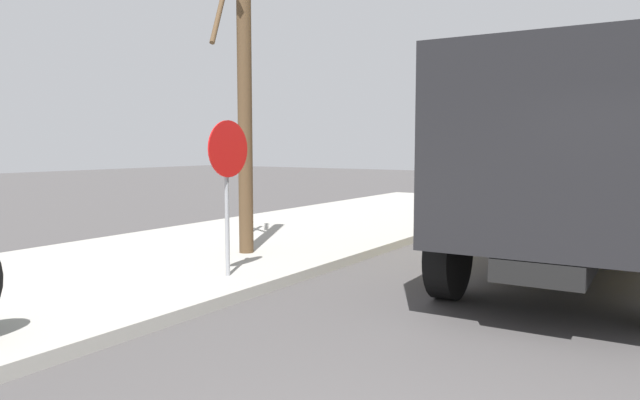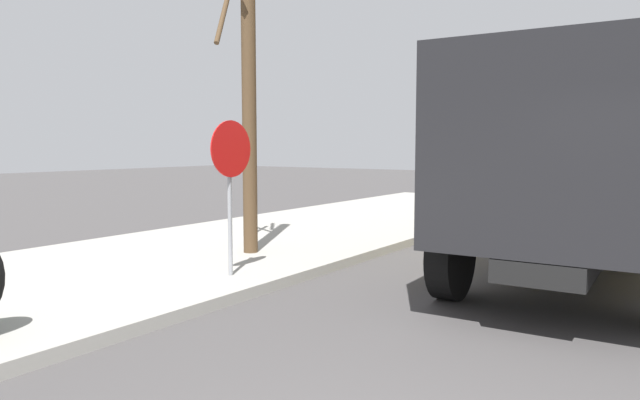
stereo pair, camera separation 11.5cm
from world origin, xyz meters
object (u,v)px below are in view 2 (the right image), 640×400
at_px(bare_tree, 247,69).
at_px(stop_sign, 231,169).
at_px(dump_truck_yellow, 588,167).
at_px(dump_truck_orange, 636,158).

bearing_deg(bare_tree, stop_sign, -146.68).
height_order(stop_sign, dump_truck_yellow, dump_truck_yellow).
distance_m(dump_truck_orange, bare_tree, 10.26).
relative_size(stop_sign, dump_truck_yellow, 0.30).
bearing_deg(bare_tree, dump_truck_yellow, -70.15).
bearing_deg(dump_truck_yellow, stop_sign, 129.46).
relative_size(stop_sign, dump_truck_orange, 0.30).
xyz_separation_m(dump_truck_yellow, bare_tree, (-1.75, 4.85, 1.54)).
bearing_deg(bare_tree, dump_truck_orange, -27.72).
relative_size(dump_truck_yellow, bare_tree, 1.20).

